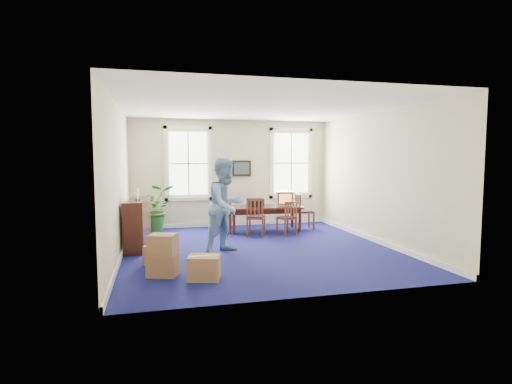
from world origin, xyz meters
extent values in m
plane|color=navy|center=(0.00, 0.00, 0.00)|extent=(6.50, 6.50, 0.00)
plane|color=white|center=(0.00, 0.00, 3.20)|extent=(6.50, 6.50, 0.00)
plane|color=beige|center=(0.00, 3.25, 1.60)|extent=(6.50, 0.00, 6.50)
plane|color=beige|center=(0.00, -3.25, 1.60)|extent=(6.50, 0.00, 6.50)
plane|color=beige|center=(-3.00, 0.00, 1.60)|extent=(0.00, 6.50, 6.50)
plane|color=beige|center=(3.00, 0.00, 1.60)|extent=(0.00, 6.50, 6.50)
cube|color=white|center=(0.00, 3.22, 0.06)|extent=(6.00, 0.04, 0.12)
cube|color=white|center=(-2.97, 0.00, 0.06)|extent=(0.04, 6.50, 0.12)
cube|color=white|center=(2.97, 0.00, 0.06)|extent=(0.04, 6.50, 0.12)
cube|color=white|center=(1.63, 2.13, 0.73)|extent=(0.18, 0.21, 0.05)
cube|color=black|center=(0.50, 2.18, 0.81)|extent=(0.45, 0.31, 0.22)
imported|color=#779ECA|center=(-0.76, -0.12, 1.03)|extent=(1.28, 1.23, 2.07)
cube|color=#3D1912|center=(-2.66, 0.72, 0.58)|extent=(0.56, 1.51, 1.16)
imported|color=#214F15|center=(-2.33, 2.62, 0.67)|extent=(1.39, 1.27, 1.34)
camera|label=1|loc=(-2.23, -8.69, 2.09)|focal=28.00mm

